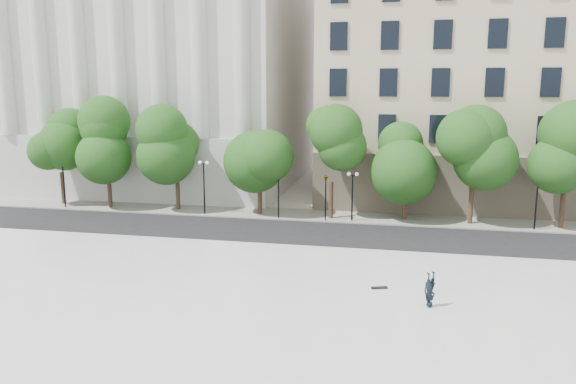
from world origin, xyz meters
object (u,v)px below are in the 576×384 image
person_lying (429,302)px  skateboard (379,288)px  traffic_light_west (278,174)px  traffic_light_east (326,176)px

person_lying → skateboard: person_lying is taller
traffic_light_west → traffic_light_east: traffic_light_west is taller
traffic_light_east → traffic_light_west: bearing=180.0°
traffic_light_west → skateboard: size_ratio=5.06×
traffic_light_west → skateboard: (8.54, -15.14, -3.18)m
traffic_light_west → person_lying: bearing=-57.5°
traffic_light_west → traffic_light_east: bearing=-0.0°
traffic_light_east → person_lying: size_ratio=2.48×
traffic_light_east → person_lying: traffic_light_east is taller
traffic_light_west → traffic_light_east: (3.74, -0.00, -0.06)m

